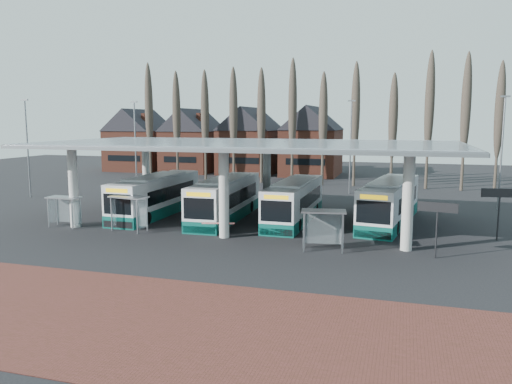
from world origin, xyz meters
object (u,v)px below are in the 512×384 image
(bus_3, at_px, (390,203))
(shelter_1, at_px, (130,205))
(shelter_2, at_px, (323,221))
(bus_2, at_px, (295,202))
(bus_0, at_px, (157,196))
(shelter_0, at_px, (65,205))
(bus_1, at_px, (226,199))

(bus_3, distance_m, shelter_1, 19.83)
(bus_3, distance_m, shelter_2, 10.39)
(shelter_1, xyz_separation_m, shelter_2, (14.38, -1.55, -0.02))
(bus_2, bearing_deg, bus_0, -176.43)
(bus_2, height_order, bus_3, bus_3)
(bus_2, height_order, shelter_1, bus_2)
(bus_0, height_order, shelter_0, bus_0)
(bus_2, height_order, shelter_2, bus_2)
(bus_2, bearing_deg, shelter_1, -146.95)
(bus_2, relative_size, shelter_0, 4.68)
(bus_3, distance_m, shelter_0, 24.93)
(bus_0, relative_size, bus_2, 1.04)
(bus_0, bearing_deg, bus_3, 5.42)
(bus_1, bearing_deg, shelter_0, -150.68)
(bus_0, xyz_separation_m, bus_2, (11.88, 0.69, -0.06))
(bus_1, bearing_deg, bus_3, 6.46)
(bus_3, relative_size, shelter_0, 5.00)
(bus_1, bearing_deg, bus_2, 5.17)
(bus_0, xyz_separation_m, bus_3, (19.22, 1.93, 0.01))
(bus_3, bearing_deg, shelter_1, -147.28)
(shelter_2, bearing_deg, shelter_0, 167.23)
(bus_2, distance_m, shelter_1, 12.78)
(bus_2, distance_m, bus_3, 7.44)
(bus_2, xyz_separation_m, shelter_2, (3.65, -8.47, 0.30))
(shelter_1, height_order, shelter_2, shelter_1)
(bus_3, bearing_deg, bus_1, -162.99)
(shelter_0, xyz_separation_m, shelter_2, (19.78, -1.31, 0.16))
(bus_0, bearing_deg, shelter_0, -123.63)
(bus_3, height_order, shelter_1, bus_3)
(bus_3, bearing_deg, bus_0, -165.85)
(bus_2, distance_m, shelter_2, 9.23)
(bus_3, relative_size, shelter_1, 4.26)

